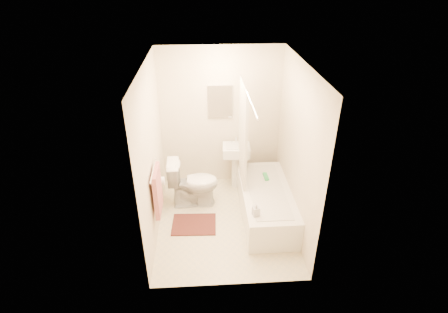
{
  "coord_description": "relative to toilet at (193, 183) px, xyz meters",
  "views": [
    {
      "loc": [
        -0.28,
        -4.18,
        3.48
      ],
      "look_at": [
        0.0,
        0.25,
        1.0
      ],
      "focal_mm": 28.0,
      "sensor_mm": 36.0,
      "label": 1
    }
  ],
  "objects": [
    {
      "name": "mirror",
      "position": [
        0.48,
        0.68,
        1.11
      ],
      "size": [
        0.4,
        0.03,
        0.55
      ],
      "primitive_type": "cube",
      "color": "white",
      "rests_on": "wall_back"
    },
    {
      "name": "sink",
      "position": [
        0.73,
        0.45,
        0.05
      ],
      "size": [
        0.47,
        0.38,
        0.88
      ],
      "primitive_type": null,
      "rotation": [
        0.0,
        0.0,
        -0.06
      ],
      "color": "white",
      "rests_on": "floor"
    },
    {
      "name": "soap_bottle",
      "position": [
        0.86,
        -0.97,
        0.17
      ],
      "size": [
        0.11,
        0.11,
        0.2
      ],
      "primitive_type": "imported",
      "rotation": [
        0.0,
        0.0,
        0.25
      ],
      "color": "white",
      "rests_on": "bathtub"
    },
    {
      "name": "towel_bar",
      "position": [
        -0.48,
        -0.75,
        0.71
      ],
      "size": [
        0.02,
        0.6,
        0.02
      ],
      "primitive_type": "cylinder",
      "rotation": [
        1.57,
        0.0,
        0.0
      ],
      "color": "silver",
      "rests_on": "wall_left"
    },
    {
      "name": "floor",
      "position": [
        0.48,
        -0.5,
        -0.39
      ],
      "size": [
        2.4,
        2.4,
        0.0
      ],
      "primitive_type": "plane",
      "color": "beige",
      "rests_on": "ground"
    },
    {
      "name": "bath_mat",
      "position": [
        0.0,
        -0.56,
        -0.38
      ],
      "size": [
        0.67,
        0.52,
        0.02
      ],
      "primitive_type": "cube",
      "rotation": [
        0.0,
        0.0,
        -0.04
      ],
      "color": "#4C2C1E",
      "rests_on": "floor"
    },
    {
      "name": "wall_left",
      "position": [
        -0.52,
        -0.5,
        0.81
      ],
      "size": [
        0.02,
        2.4,
        2.4
      ],
      "primitive_type": "cube",
      "color": "beige",
      "rests_on": "ground"
    },
    {
      "name": "shower_curtain",
      "position": [
        0.78,
        -0.0,
        0.83
      ],
      "size": [
        0.04,
        0.8,
        1.55
      ],
      "primitive_type": "cube",
      "color": "silver",
      "rests_on": "curtain_rod"
    },
    {
      "name": "curtain_rod",
      "position": [
        0.78,
        -0.4,
        1.61
      ],
      "size": [
        0.03,
        1.7,
        0.03
      ],
      "primitive_type": "cylinder",
      "rotation": [
        1.57,
        0.0,
        0.0
      ],
      "color": "silver",
      "rests_on": "wall_back"
    },
    {
      "name": "scrub_brush",
      "position": [
        1.16,
        -0.04,
        0.1
      ],
      "size": [
        0.07,
        0.21,
        0.04
      ],
      "primitive_type": "cube",
      "rotation": [
        0.0,
        0.0,
        0.04
      ],
      "color": "green",
      "rests_on": "bathtub"
    },
    {
      "name": "ceiling",
      "position": [
        0.48,
        -0.5,
        2.01
      ],
      "size": [
        2.4,
        2.4,
        0.0
      ],
      "primitive_type": "plane",
      "color": "white",
      "rests_on": "ground"
    },
    {
      "name": "towel",
      "position": [
        -0.45,
        -0.75,
        0.39
      ],
      "size": [
        0.06,
        0.45,
        0.66
      ],
      "primitive_type": "cube",
      "color": "#CC7266",
      "rests_on": "towel_bar"
    },
    {
      "name": "toilet",
      "position": [
        0.0,
        0.0,
        0.0
      ],
      "size": [
        0.81,
        0.47,
        0.78
      ],
      "primitive_type": "imported",
      "rotation": [
        0.0,
        0.0,
        1.6
      ],
      "color": "white",
      "rests_on": "floor"
    },
    {
      "name": "toilet_paper",
      "position": [
        -0.45,
        -0.38,
        0.31
      ],
      "size": [
        0.11,
        0.12,
        0.12
      ],
      "primitive_type": "cylinder",
      "rotation": [
        0.0,
        1.57,
        0.0
      ],
      "color": "white",
      "rests_on": "wall_left"
    },
    {
      "name": "bathtub",
      "position": [
        1.11,
        -0.38,
        -0.16
      ],
      "size": [
        0.73,
        1.67,
        0.47
      ],
      "primitive_type": null,
      "color": "white",
      "rests_on": "floor"
    },
    {
      "name": "wall_back",
      "position": [
        0.48,
        0.7,
        0.81
      ],
      "size": [
        2.0,
        0.02,
        2.4
      ],
      "primitive_type": "cube",
      "color": "beige",
      "rests_on": "ground"
    },
    {
      "name": "wall_right",
      "position": [
        1.48,
        -0.5,
        0.81
      ],
      "size": [
        0.02,
        2.4,
        2.4
      ],
      "primitive_type": "cube",
      "color": "beige",
      "rests_on": "ground"
    }
  ]
}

